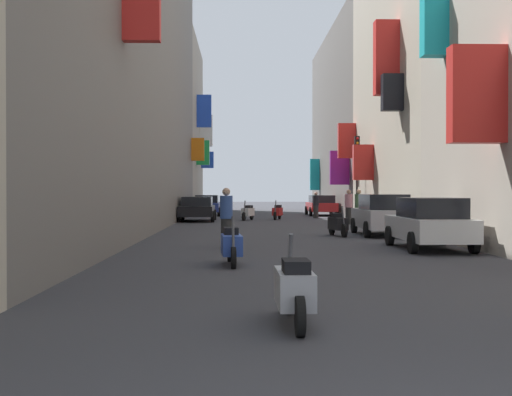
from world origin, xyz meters
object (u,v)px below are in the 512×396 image
parked_car_blue (207,205)px  pedestrian_near_right (349,207)px  pedestrian_crossing (226,218)px  scooter_red (277,212)px  pedestrian_far_away (359,208)px  parked_car_silver (382,214)px  parked_car_black (197,208)px  scooter_black (338,224)px  parked_car_white (430,222)px  scooter_blue (231,245)px  parked_car_red (321,205)px  scooter_silver (294,288)px  pedestrian_near_left (316,205)px  scooter_white (248,212)px  traffic_light_far_corner (357,164)px

parked_car_blue → pedestrian_near_right: size_ratio=2.34×
pedestrian_crossing → pedestrian_near_right: bearing=66.9°
scooter_red → pedestrian_far_away: 8.37m
parked_car_silver → scooter_red: (-3.20, 14.20, -0.35)m
parked_car_silver → parked_car_blue: parked_car_silver is taller
parked_car_silver → pedestrian_far_away: bearing=87.8°
parked_car_black → scooter_black: parked_car_black is taller
parked_car_white → parked_car_blue: (-7.66, 26.75, -0.05)m
scooter_red → scooter_blue: same height
parked_car_white → scooter_blue: size_ratio=2.21×
parked_car_red → scooter_blue: parked_car_red is taller
parked_car_white → parked_car_blue: bearing=106.0°
scooter_black → parked_car_white: bearing=-72.8°
parked_car_blue → pedestrian_crossing: 26.01m
scooter_red → pedestrian_crossing: (-2.63, -19.64, 0.43)m
parked_car_red → scooter_silver: 38.28m
parked_car_black → scooter_silver: size_ratio=2.20×
parked_car_red → scooter_red: bearing=-117.3°
pedestrian_near_left → parked_car_white: bearing=-88.0°
scooter_red → pedestrian_near_right: (3.25, -5.84, 0.42)m
scooter_black → pedestrian_near_right: pedestrian_near_right is taller
parked_car_red → pedestrian_near_right: (-0.11, -12.36, 0.15)m
scooter_white → pedestrian_crossing: bearing=-92.7°
scooter_red → scooter_silver: size_ratio=0.90×
scooter_blue → traffic_light_far_corner: (6.47, 20.86, 2.65)m
parked_car_blue → scooter_blue: size_ratio=2.12×
parked_car_silver → parked_car_black: (-7.77, 12.31, -0.09)m
parked_car_red → scooter_white: (-5.10, -7.25, -0.27)m
parked_car_silver → traffic_light_far_corner: (0.86, 10.62, 2.31)m
scooter_blue → parked_car_silver: bearing=61.3°
parked_car_black → scooter_black: size_ratio=2.32×
pedestrian_near_left → scooter_red: bearing=-140.9°
pedestrian_near_right → traffic_light_far_corner: (0.81, 2.26, 2.23)m
pedestrian_near_left → traffic_light_far_corner: 6.26m
parked_car_black → pedestrian_near_left: size_ratio=2.67×
parked_car_silver → pedestrian_near_right: bearing=89.7°
parked_car_red → parked_car_silver: parked_car_silver is taller
scooter_white → scooter_black: (3.18, -13.86, -0.00)m
traffic_light_far_corner → pedestrian_near_right: bearing=-109.7°
scooter_blue → traffic_light_far_corner: traffic_light_far_corner is taller
pedestrian_near_right → scooter_silver: bearing=-100.6°
parked_car_blue → pedestrian_far_away: 15.98m
parked_car_blue → pedestrian_near_left: 8.12m
pedestrian_far_away → scooter_red: bearing=114.4°
pedestrian_crossing → pedestrian_near_left: 22.25m
parked_car_red → pedestrian_near_left: 4.59m
parked_car_blue → pedestrian_far_away: (7.86, -13.91, 0.15)m
parked_car_black → traffic_light_far_corner: size_ratio=0.94×
scooter_white → scooter_black: 14.22m
parked_car_blue → scooter_blue: (1.99, -30.75, -0.27)m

